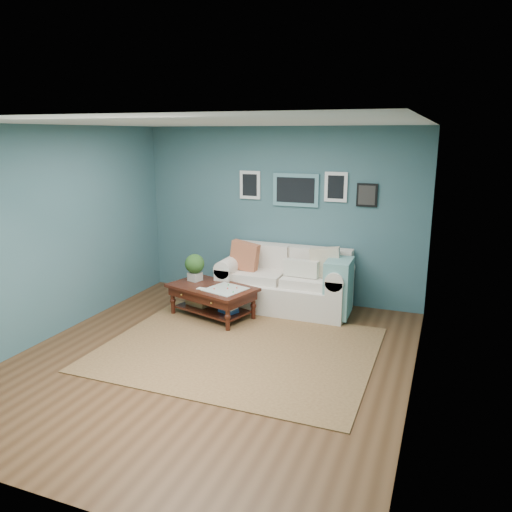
% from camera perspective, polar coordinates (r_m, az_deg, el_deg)
% --- Properties ---
extents(room_shell, '(5.00, 5.02, 2.70)m').
position_cam_1_polar(room_shell, '(5.62, -5.11, 1.12)').
color(room_shell, brown).
rests_on(room_shell, ground).
extents(area_rug, '(3.25, 2.60, 0.01)m').
position_cam_1_polar(area_rug, '(6.27, -2.02, -10.53)').
color(area_rug, brown).
rests_on(area_rug, ground).
extents(loveseat, '(1.98, 0.90, 1.02)m').
position_cam_1_polar(loveseat, '(7.52, 4.01, -3.02)').
color(loveseat, '#F4E5D0').
rests_on(loveseat, ground).
extents(coffee_table, '(1.39, 1.05, 0.86)m').
position_cam_1_polar(coffee_table, '(7.25, -5.37, -3.94)').
color(coffee_table, black).
rests_on(coffee_table, ground).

